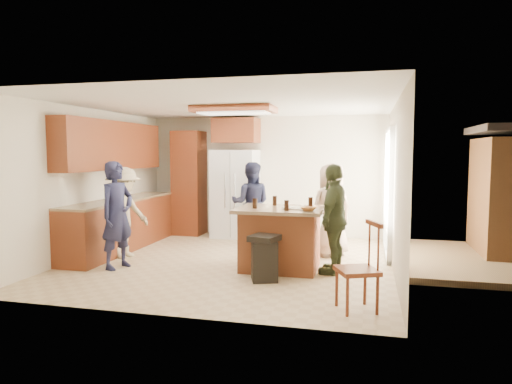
% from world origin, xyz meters
% --- Properties ---
extents(room_shell, '(8.00, 5.20, 5.00)m').
position_xyz_m(room_shell, '(4.37, 1.64, 0.87)').
color(room_shell, tan).
rests_on(room_shell, ground).
extents(person_front_left, '(0.58, 0.69, 1.62)m').
position_xyz_m(person_front_left, '(-1.56, -0.78, 0.81)').
color(person_front_left, '#1A1C35').
rests_on(person_front_left, ground).
extents(person_behind_left, '(0.83, 0.59, 1.57)m').
position_xyz_m(person_behind_left, '(-0.05, 1.48, 0.78)').
color(person_behind_left, '#191B32').
rests_on(person_behind_left, ground).
extents(person_behind_right, '(0.92, 0.85, 1.57)m').
position_xyz_m(person_behind_right, '(1.52, 0.81, 0.79)').
color(person_behind_right, tan).
rests_on(person_behind_right, ground).
extents(person_side_right, '(0.66, 1.01, 1.59)m').
position_xyz_m(person_side_right, '(1.65, -0.30, 0.80)').
color(person_side_right, '#353F24').
rests_on(person_side_right, ground).
extents(person_counter, '(0.75, 1.07, 1.51)m').
position_xyz_m(person_counter, '(-1.83, -0.12, 0.76)').
color(person_counter, tan).
rests_on(person_counter, ground).
extents(left_cabinetry, '(0.64, 3.00, 2.30)m').
position_xyz_m(left_cabinetry, '(-2.24, 0.40, 0.96)').
color(left_cabinetry, maroon).
rests_on(left_cabinetry, ground).
extents(back_wall_units, '(1.80, 0.60, 2.45)m').
position_xyz_m(back_wall_units, '(-1.33, 2.20, 1.38)').
color(back_wall_units, maroon).
rests_on(back_wall_units, ground).
extents(refrigerator, '(0.90, 0.76, 1.80)m').
position_xyz_m(refrigerator, '(-0.55, 2.12, 0.90)').
color(refrigerator, white).
rests_on(refrigerator, ground).
extents(kitchen_island, '(1.28, 1.03, 0.93)m').
position_xyz_m(kitchen_island, '(0.85, -0.26, 0.47)').
color(kitchen_island, '#A7502B').
rests_on(kitchen_island, ground).
extents(island_items, '(0.97, 0.70, 0.15)m').
position_xyz_m(island_items, '(1.08, -0.35, 0.97)').
color(island_items, silver).
rests_on(island_items, kitchen_island).
extents(trash_bin, '(0.44, 0.44, 0.63)m').
position_xyz_m(trash_bin, '(0.75, -0.92, 0.32)').
color(trash_bin, black).
rests_on(trash_bin, ground).
extents(spindle_chair, '(0.55, 0.55, 0.99)m').
position_xyz_m(spindle_chair, '(2.03, -1.83, 0.45)').
color(spindle_chair, maroon).
rests_on(spindle_chair, ground).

